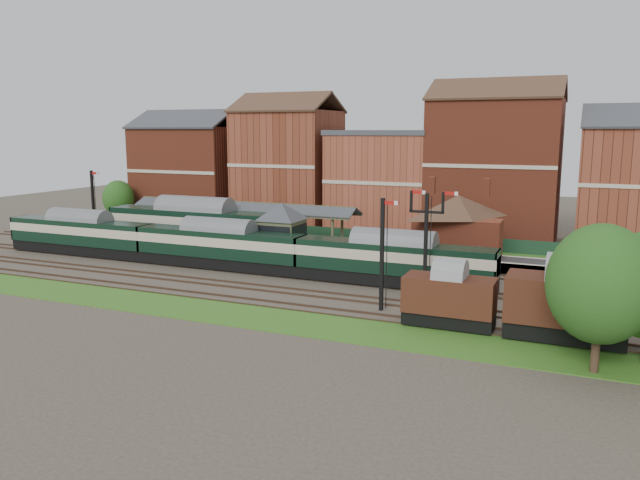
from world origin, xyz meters
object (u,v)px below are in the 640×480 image
at_px(dmu_train, 219,245).
at_px(platform_railcar, 196,225).
at_px(semaphore_bracket, 426,238).
at_px(signal_box, 282,233).
at_px(goods_van_a, 449,297).

distance_m(dmu_train, platform_railcar, 9.56).
height_order(semaphore_bracket, platform_railcar, semaphore_bracket).
distance_m(signal_box, goods_van_a, 21.97).
relative_size(signal_box, goods_van_a, 1.04).
bearing_deg(semaphore_bracket, signal_box, 159.08).
xyz_separation_m(signal_box, platform_railcar, (-11.80, 3.25, -0.48)).
relative_size(dmu_train, goods_van_a, 8.65).
xyz_separation_m(dmu_train, goods_van_a, (23.00, -9.00, -0.26)).
distance_m(semaphore_bracket, goods_van_a, 7.69).
distance_m(signal_box, semaphore_bracket, 16.16).
relative_size(semaphore_bracket, platform_railcar, 0.40).
bearing_deg(signal_box, semaphore_bracket, -20.92).
bearing_deg(platform_railcar, signal_box, -15.40).
bearing_deg(goods_van_a, semaphore_bracket, 115.91).
bearing_deg(goods_van_a, platform_railcar, 152.67).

